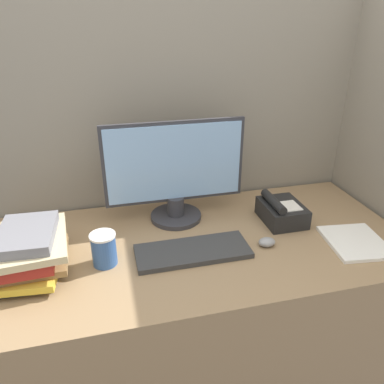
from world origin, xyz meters
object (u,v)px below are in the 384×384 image
(mouse, at_px, (267,242))
(desk_telephone, at_px, (281,212))
(monitor, at_px, (175,175))
(book_stack, at_px, (30,251))
(coffee_cup, at_px, (104,249))
(keyboard, at_px, (193,251))

(mouse, relative_size, desk_telephone, 0.33)
(mouse, xyz_separation_m, desk_telephone, (0.14, 0.16, 0.03))
(monitor, bearing_deg, mouse, -45.22)
(monitor, distance_m, book_stack, 0.62)
(book_stack, bearing_deg, mouse, -3.10)
(monitor, relative_size, mouse, 8.87)
(mouse, relative_size, coffee_cup, 0.54)
(coffee_cup, distance_m, desk_telephone, 0.76)
(mouse, bearing_deg, coffee_cup, 176.70)
(monitor, xyz_separation_m, mouse, (0.29, -0.30, -0.19))
(coffee_cup, xyz_separation_m, book_stack, (-0.24, 0.01, 0.02))
(keyboard, relative_size, mouse, 6.43)
(monitor, height_order, coffee_cup, monitor)
(desk_telephone, bearing_deg, book_stack, -173.16)
(mouse, relative_size, book_stack, 0.21)
(monitor, bearing_deg, book_stack, -155.55)
(book_stack, bearing_deg, desk_telephone, 6.84)
(keyboard, height_order, desk_telephone, desk_telephone)
(coffee_cup, relative_size, book_stack, 0.39)
(keyboard, bearing_deg, mouse, -3.75)
(mouse, height_order, desk_telephone, desk_telephone)
(mouse, bearing_deg, monitor, 134.78)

